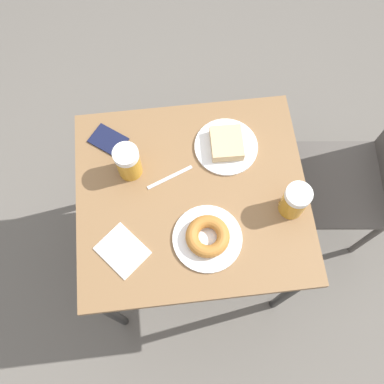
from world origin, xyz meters
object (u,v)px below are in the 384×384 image
object	(u,v)px
chair	(369,178)
beer_mug_left	(128,162)
beer_mug_center	(295,201)
passport_near_edge	(108,140)
plate_with_donut	(208,237)
plate_with_cake	(226,145)
fork	(170,177)
napkin_folded	(122,251)

from	to	relation	value
chair	beer_mug_left	xyz separation A→B (m)	(-0.03, -0.95, 0.31)
beer_mug_center	beer_mug_left	bearing A→B (deg)	-110.70
passport_near_edge	plate_with_donut	bearing A→B (deg)	37.53
beer_mug_left	plate_with_cake	bearing A→B (deg)	98.73
plate_with_cake	fork	xyz separation A→B (m)	(0.10, -0.21, -0.02)
plate_with_cake	plate_with_donut	bearing A→B (deg)	-18.34
chair	napkin_folded	size ratio (longest dim) A/B	4.32
chair	fork	size ratio (longest dim) A/B	5.10
chair	napkin_folded	world-z (taller)	chair
chair	beer_mug_left	size ratio (longest dim) A/B	6.11
fork	chair	bearing A→B (deg)	90.80
plate_with_donut	beer_mug_left	xyz separation A→B (m)	(-0.28, -0.24, 0.05)
passport_near_edge	napkin_folded	bearing A→B (deg)	4.07
plate_with_cake	napkin_folded	world-z (taller)	plate_with_cake
beer_mug_left	plate_with_donut	bearing A→B (deg)	40.61
chair	passport_near_edge	size ratio (longest dim) A/B	5.52
napkin_folded	passport_near_edge	distance (m)	0.42
beer_mug_center	passport_near_edge	distance (m)	0.69
beer_mug_center	passport_near_edge	size ratio (longest dim) A/B	0.90
chair	napkin_folded	bearing A→B (deg)	-69.31
plate_with_cake	fork	bearing A→B (deg)	-65.67
plate_with_donut	passport_near_edge	world-z (taller)	plate_with_donut
chair	passport_near_edge	bearing A→B (deg)	-92.65
chair	beer_mug_left	distance (m)	1.00
beer_mug_left	fork	distance (m)	0.16
plate_with_donut	beer_mug_center	xyz separation A→B (m)	(-0.08, 0.30, 0.05)
napkin_folded	fork	xyz separation A→B (m)	(-0.24, 0.18, -0.00)
beer_mug_left	passport_near_edge	distance (m)	0.16
beer_mug_left	napkin_folded	xyz separation A→B (m)	(0.29, -0.04, -0.07)
chair	plate_with_cake	distance (m)	0.66
plate_with_donut	passport_near_edge	xyz separation A→B (m)	(-0.41, -0.31, -0.02)
beer_mug_center	fork	distance (m)	0.43
beer_mug_left	passport_near_edge	size ratio (longest dim) A/B	0.90
napkin_folded	chair	bearing A→B (deg)	104.44
passport_near_edge	beer_mug_center	bearing A→B (deg)	61.49
plate_with_cake	beer_mug_left	bearing A→B (deg)	-81.27
napkin_folded	passport_near_edge	size ratio (longest dim) A/B	1.28
plate_with_donut	fork	xyz separation A→B (m)	(-0.24, -0.10, -0.02)
napkin_folded	fork	distance (m)	0.30
beer_mug_center	passport_near_edge	xyz separation A→B (m)	(-0.33, -0.61, -0.07)
napkin_folded	passport_near_edge	xyz separation A→B (m)	(-0.42, -0.03, 0.00)
chair	plate_with_cake	xyz separation A→B (m)	(-0.08, -0.60, 0.26)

